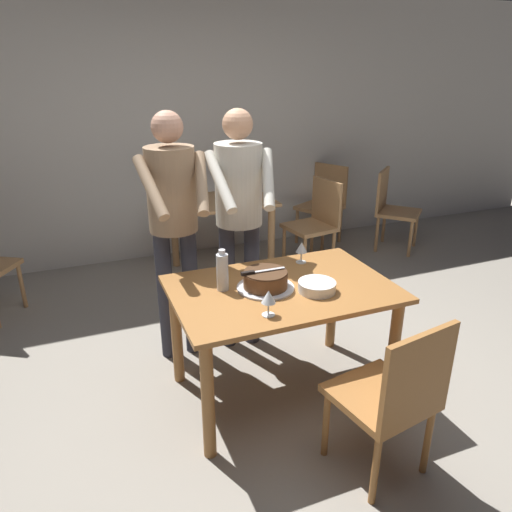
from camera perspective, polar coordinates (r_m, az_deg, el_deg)
ground_plane at (r=3.24m, az=2.85°, el=-15.75°), size 14.00×14.00×0.00m
back_wall at (r=5.20m, az=-9.81°, el=14.73°), size 10.00×0.12×2.70m
main_dining_table at (r=2.90m, az=3.08°, el=-5.92°), size 1.31×0.87×0.75m
cake_on_platter at (r=2.79m, az=1.14°, el=-2.95°), size 0.34×0.34×0.11m
cake_knife at (r=2.74m, az=-0.24°, el=-1.95°), size 0.27×0.02×0.02m
plate_stack at (r=2.79m, az=7.29°, el=-3.64°), size 0.22×0.22×0.06m
wine_glass_near at (r=2.48m, az=1.51°, el=-4.99°), size 0.08×0.08×0.14m
wine_glass_far at (r=3.15m, az=5.46°, el=0.97°), size 0.08×0.08×0.14m
water_bottle at (r=2.76m, az=-4.04°, el=-1.86°), size 0.07×0.07×0.25m
person_cutting_cake at (r=3.27m, az=-2.03°, el=5.94°), size 0.46×0.57×1.72m
person_standing_beside at (r=3.18m, az=-9.87°, el=5.16°), size 0.47×0.56×1.72m
chair_near_side at (r=2.49m, az=16.01°, el=-15.65°), size 0.51×0.51×0.90m
background_table at (r=4.76m, az=-4.16°, el=4.81°), size 1.00×0.70×0.74m
background_chair_0 at (r=4.93m, az=7.14°, el=4.24°), size 0.50×0.50×0.90m
background_chair_1 at (r=5.59m, az=15.98°, el=5.69°), size 0.62×0.62×0.90m
background_chair_3 at (r=5.66m, az=8.07°, el=6.52°), size 0.59×0.59×0.90m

